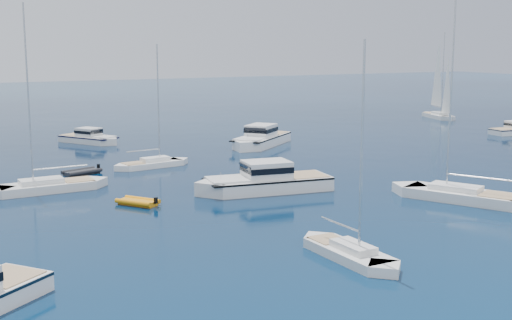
{
  "coord_description": "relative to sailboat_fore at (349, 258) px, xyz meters",
  "views": [
    {
      "loc": [
        -25.77,
        -27.86,
        11.89
      ],
      "look_at": [
        0.83,
        21.85,
        2.2
      ],
      "focal_mm": 47.08,
      "sensor_mm": 36.0,
      "label": 1
    }
  ],
  "objects": [
    {
      "name": "sailboat_fore",
      "position": [
        0.0,
        0.0,
        0.0
      ],
      "size": [
        2.41,
        8.66,
        12.67
      ],
      "primitive_type": null,
      "rotation": [
        0.0,
        0.0,
        3.16
      ],
      "color": "silver",
      "rests_on": "ground"
    },
    {
      "name": "sailboat_mid_r",
      "position": [
        16.06,
        7.51,
        0.0
      ],
      "size": [
        8.11,
        12.21,
        17.73
      ],
      "primitive_type": null,
      "rotation": [
        0.0,
        0.0,
        0.45
      ],
      "color": "white",
      "rests_on": "ground"
    },
    {
      "name": "tender_yellow",
      "position": [
        -6.45,
        18.02,
        0.0
      ],
      "size": [
        3.41,
        3.78,
        0.95
      ],
      "primitive_type": null,
      "rotation": [
        0.0,
        0.0,
        0.6
      ],
      "color": "orange",
      "rests_on": "ground"
    },
    {
      "name": "sailboat_centre",
      "position": [
        -0.15,
        32.64,
        0.0
      ],
      "size": [
        8.69,
        3.33,
        12.45
      ],
      "primitive_type": null,
      "rotation": [
        0.0,
        0.0,
        4.85
      ],
      "color": "white",
      "rests_on": "ground"
    },
    {
      "name": "motor_cruiser_horizon",
      "position": [
        -1.34,
        51.91,
        0.0
      ],
      "size": [
        7.06,
        9.21,
        2.38
      ],
      "primitive_type": null,
      "rotation": [
        0.0,
        0.0,
        3.68
      ],
      "color": "silver",
      "rests_on": "ground"
    },
    {
      "name": "sailboat_mid_l",
      "position": [
        -11.54,
        26.1,
        0.0
      ],
      "size": [
        10.8,
        3.12,
        15.76
      ],
      "primitive_type": null,
      "rotation": [
        0.0,
        0.0,
        1.6
      ],
      "color": "silver",
      "rests_on": "ground"
    },
    {
      "name": "tender_grey_far",
      "position": [
        -7.2,
        32.14,
        0.0
      ],
      "size": [
        4.04,
        2.98,
        0.95
      ],
      "primitive_type": null,
      "rotation": [
        0.0,
        0.0,
        1.88
      ],
      "color": "black",
      "rests_on": "ground"
    },
    {
      "name": "motor_cruiser_centre",
      "position": [
        4.2,
        17.68,
        0.0
      ],
      "size": [
        12.69,
        5.49,
        3.22
      ],
      "primitive_type": null,
      "rotation": [
        0.0,
        0.0,
        1.43
      ],
      "color": "silver",
      "rests_on": "ground"
    },
    {
      "name": "motor_cruiser_distant",
      "position": [
        16.05,
        40.09,
        0.0
      ],
      "size": [
        11.96,
        10.65,
        3.23
      ],
      "primitive_type": null,
      "rotation": [
        0.0,
        0.0,
        2.25
      ],
      "color": "white",
      "rests_on": "ground"
    },
    {
      "name": "sailboat_sails_far",
      "position": [
        56.55,
        53.22,
        0.0
      ],
      "size": [
        5.35,
        10.17,
        14.48
      ],
      "primitive_type": null,
      "rotation": [
        0.0,
        0.0,
        2.84
      ],
      "color": "silver",
      "rests_on": "ground"
    },
    {
      "name": "ground",
      "position": [
        3.95,
        -1.73,
        0.0
      ],
      "size": [
        400.0,
        400.0,
        0.0
      ],
      "primitive_type": "plane",
      "color": "navy",
      "rests_on": "ground"
    }
  ]
}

